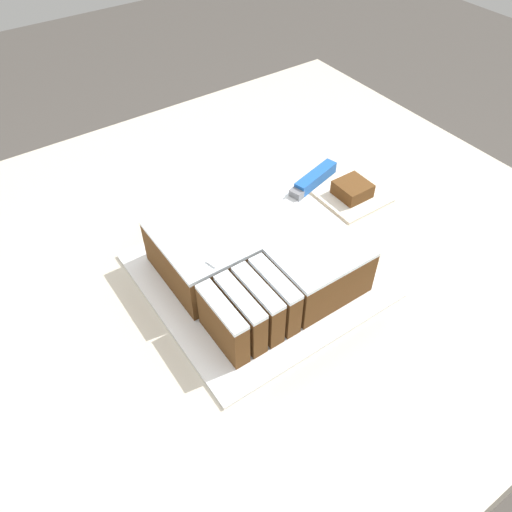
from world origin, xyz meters
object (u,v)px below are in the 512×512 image
at_px(cake_board, 256,275).
at_px(knife, 303,188).
at_px(cake, 257,254).
at_px(brownie, 353,190).

distance_m(cake_board, knife, 0.18).
bearing_deg(cake_board, cake, 46.27).
relative_size(cake, brownie, 4.46).
height_order(cake_board, brownie, brownie).
relative_size(cake_board, brownie, 5.76).
bearing_deg(brownie, cake, -167.63).
relative_size(knife, brownie, 5.02).
xyz_separation_m(cake, brownie, (0.29, 0.06, -0.03)).
relative_size(cake_board, cake, 1.29).
height_order(cake_board, cake, cake).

